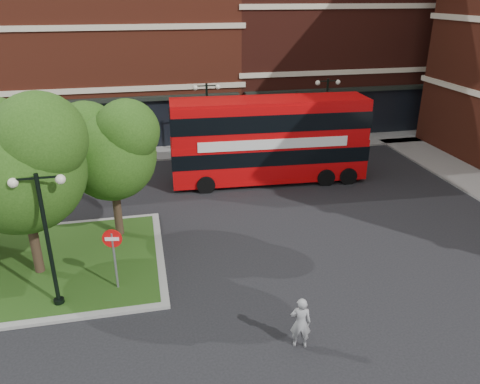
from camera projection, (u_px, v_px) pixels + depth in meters
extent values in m
plane|color=black|center=(215.00, 290.00, 17.38)|extent=(120.00, 120.00, 0.00)
cube|color=slate|center=(175.00, 152.00, 32.17)|extent=(44.00, 3.00, 0.12)
cube|color=maroon|center=(53.00, 39.00, 34.60)|extent=(26.00, 12.00, 14.00)
cube|color=#471911|center=(332.00, 21.00, 38.51)|extent=(18.00, 12.00, 16.00)
cube|color=gray|center=(3.00, 270.00, 18.48)|extent=(12.60, 7.60, 0.12)
cube|color=#19380F|center=(3.00, 270.00, 18.48)|extent=(12.00, 7.00, 0.15)
cylinder|color=#2D2116|center=(32.00, 230.00, 17.58)|extent=(0.36, 0.36, 3.92)
sphere|color=#214812|center=(21.00, 170.00, 16.64)|extent=(4.60, 4.60, 4.60)
sphere|color=#214812|center=(40.00, 138.00, 15.91)|extent=(3.22, 3.22, 3.22)
cylinder|color=#2D2116|center=(116.00, 201.00, 20.50)|extent=(0.36, 0.36, 3.47)
sphere|color=#214812|center=(111.00, 156.00, 19.67)|extent=(3.80, 3.80, 3.80)
sphere|color=#214812|center=(86.00, 135.00, 19.67)|extent=(2.85, 2.85, 2.85)
sphere|color=#214812|center=(127.00, 131.00, 19.03)|extent=(2.66, 2.66, 2.66)
cylinder|color=black|center=(49.00, 244.00, 15.49)|extent=(0.14, 0.14, 5.00)
cylinder|color=black|center=(59.00, 302.00, 16.42)|extent=(0.36, 0.36, 0.30)
cube|color=black|center=(36.00, 178.00, 14.57)|extent=(1.40, 0.06, 0.06)
sphere|color=#F2EACC|center=(13.00, 183.00, 14.47)|extent=(0.32, 0.32, 0.32)
sphere|color=#F2EACC|center=(60.00, 179.00, 14.74)|extent=(0.32, 0.32, 0.32)
cylinder|color=black|center=(208.00, 123.00, 29.80)|extent=(0.14, 0.14, 5.00)
cylinder|color=black|center=(209.00, 158.00, 30.73)|extent=(0.36, 0.36, 0.30)
cube|color=black|center=(206.00, 86.00, 28.88)|extent=(1.40, 0.06, 0.06)
sphere|color=#F2EACC|center=(195.00, 88.00, 28.78)|extent=(0.32, 0.32, 0.32)
sphere|color=#F2EACC|center=(218.00, 87.00, 29.05)|extent=(0.32, 0.32, 0.32)
cylinder|color=black|center=(325.00, 116.00, 31.37)|extent=(0.14, 0.14, 5.00)
cylinder|color=black|center=(323.00, 150.00, 32.29)|extent=(0.36, 0.36, 0.30)
cube|color=black|center=(328.00, 81.00, 30.44)|extent=(1.40, 0.06, 0.06)
sphere|color=#F2EACC|center=(318.00, 83.00, 30.34)|extent=(0.32, 0.32, 0.32)
sphere|color=#F2EACC|center=(338.00, 82.00, 30.62)|extent=(0.32, 0.32, 0.32)
cube|color=#C1070A|center=(269.00, 156.00, 26.88)|extent=(11.17, 3.11, 2.11)
cube|color=#C1070A|center=(269.00, 120.00, 26.04)|extent=(11.05, 3.08, 2.11)
cube|color=black|center=(269.00, 118.00, 26.00)|extent=(11.17, 3.11, 0.95)
cube|color=silver|center=(274.00, 144.00, 25.27)|extent=(8.27, 0.49, 0.55)
imported|color=gray|center=(301.00, 323.00, 14.30)|extent=(0.73, 0.58, 1.76)
imported|color=#9FA1A6|center=(80.00, 158.00, 28.94)|extent=(4.26, 1.88, 1.43)
imported|color=silver|center=(318.00, 143.00, 32.01)|extent=(4.11, 1.50, 1.35)
cylinder|color=slate|center=(115.00, 262.00, 16.88)|extent=(0.09, 0.09, 2.40)
cylinder|color=red|center=(112.00, 239.00, 16.49)|extent=(0.70, 0.18, 0.70)
cube|color=white|center=(112.00, 239.00, 16.49)|extent=(0.49, 0.13, 0.13)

